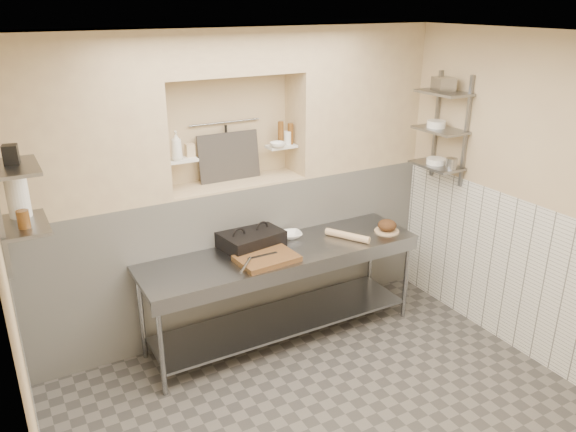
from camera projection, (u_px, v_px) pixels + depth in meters
floor at (333, 424)px, 4.33m from camera, size 4.00×3.90×0.10m
ceiling at (348, 29)px, 3.28m from camera, size 4.00×3.90×0.10m
wall_left at (7, 336)px, 2.87m from camera, size 0.10×3.90×2.80m
wall_right at (541, 204)px, 4.73m from camera, size 0.10×3.90×2.80m
wall_back at (224, 177)px, 5.43m from camera, size 4.00×0.10×2.80m
backwall_lower at (237, 252)px, 5.48m from camera, size 4.00×0.40×1.40m
alcove_sill at (234, 183)px, 5.23m from camera, size 1.30×0.40×0.02m
backwall_pillar_left at (76, 124)px, 4.38m from camera, size 1.35×0.40×1.40m
backwall_pillar_right at (354, 97)px, 5.58m from camera, size 1.35×0.40×1.40m
backwall_header at (229, 51)px, 4.79m from camera, size 1.30×0.40×0.40m
wainscot_right at (524, 279)px, 4.96m from camera, size 0.02×3.90×1.40m
alcove_shelf_left at (181, 160)px, 4.89m from camera, size 0.28×0.16×0.02m
alcove_shelf_right at (281, 146)px, 5.35m from camera, size 0.28×0.16×0.02m
utensil_rail at (225, 122)px, 5.17m from camera, size 0.70×0.02×0.02m
hanging_steel at (226, 141)px, 5.21m from camera, size 0.02×0.02×0.30m
splash_panel at (229, 157)px, 5.22m from camera, size 0.60×0.08×0.45m
wall_shelf_left_lower at (24, 225)px, 3.75m from camera, size 0.30×0.50×0.02m
wall_shelf_left_upper at (13, 168)px, 3.61m from camera, size 0.30×0.50×0.03m
shelf_rail_right_a at (436, 125)px, 5.55m from camera, size 0.03×0.03×1.05m
shelf_rail_right_b at (466, 132)px, 5.23m from camera, size 0.03×0.03×1.05m
wall_shelf_right_lower at (437, 165)px, 5.45m from camera, size 0.30×0.50×0.02m
wall_shelf_right_mid at (440, 130)px, 5.33m from camera, size 0.30×0.50×0.02m
wall_shelf_right_upper at (444, 93)px, 5.20m from camera, size 0.30×0.50×0.03m
prep_table at (283, 276)px, 5.13m from camera, size 2.60×0.70×0.90m
panini_press at (251, 239)px, 5.10m from camera, size 0.59×0.47×0.15m
cutting_board at (267, 258)px, 4.84m from camera, size 0.53×0.39×0.05m
knife_blade at (263, 256)px, 4.83m from camera, size 0.28×0.03×0.01m
tongs at (246, 265)px, 4.64m from camera, size 0.20×0.23×0.03m
mixing_bowl at (291, 235)px, 5.31m from camera, size 0.25×0.25×0.05m
rolling_pin at (347, 236)px, 5.27m from camera, size 0.28×0.42×0.07m
bread_board at (387, 231)px, 5.45m from camera, size 0.24×0.24×0.01m
bread_loaf at (387, 225)px, 5.43m from camera, size 0.18×0.18×0.11m
bottle_soap at (176, 146)px, 4.80m from camera, size 0.11×0.12×0.26m
jar_alcove at (190, 150)px, 4.94m from camera, size 0.07×0.07×0.11m
bowl_alcove at (278, 145)px, 5.26m from camera, size 0.19×0.19×0.05m
condiment_a at (290, 134)px, 5.34m from camera, size 0.06×0.06×0.20m
condiment_b at (281, 133)px, 5.34m from camera, size 0.05×0.05×0.22m
condiment_c at (288, 138)px, 5.35m from camera, size 0.07×0.07×0.13m
jug_left at (18, 196)px, 3.82m from camera, size 0.15×0.15×0.29m
jar_left at (23, 219)px, 3.65m from camera, size 0.08×0.08×0.12m
box_left_upper at (11, 155)px, 3.61m from camera, size 0.11×0.11×0.13m
bowl_right at (436, 161)px, 5.45m from camera, size 0.19×0.19×0.06m
canister_right at (451, 164)px, 5.28m from camera, size 0.11×0.11×0.11m
bowl_right_mid at (436, 124)px, 5.36m from camera, size 0.18×0.18×0.07m
basket_right at (444, 84)px, 5.19m from camera, size 0.21×0.24×0.13m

